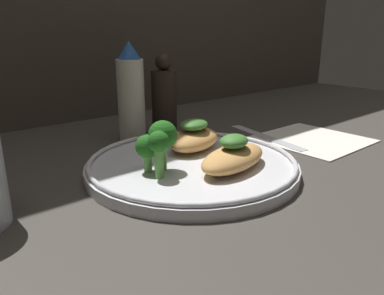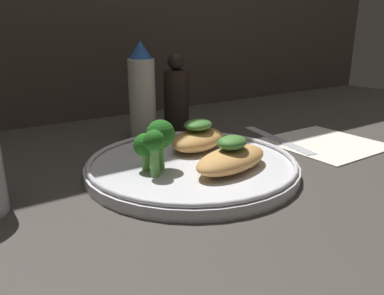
{
  "view_description": "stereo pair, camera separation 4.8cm",
  "coord_description": "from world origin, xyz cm",
  "px_view_note": "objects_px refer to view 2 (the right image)",
  "views": [
    {
      "loc": [
        -29.91,
        -35.16,
        18.01
      ],
      "look_at": [
        0.0,
        0.0,
        3.4
      ],
      "focal_mm": 35.0,
      "sensor_mm": 36.0,
      "label": 1
    },
    {
      "loc": [
        -26.06,
        -38.1,
        18.01
      ],
      "look_at": [
        0.0,
        0.0,
        3.4
      ],
      "focal_mm": 35.0,
      "sensor_mm": 36.0,
      "label": 2
    }
  ],
  "objects_px": {
    "broccoli_bunch": "(155,141)",
    "pepper_grinder": "(176,97)",
    "sauce_bottle": "(142,92)",
    "plate": "(192,165)"
  },
  "relations": [
    {
      "from": "plate",
      "to": "pepper_grinder",
      "type": "relative_size",
      "value": 1.97
    },
    {
      "from": "sauce_bottle",
      "to": "plate",
      "type": "bearing_deg",
      "value": -97.91
    },
    {
      "from": "sauce_bottle",
      "to": "pepper_grinder",
      "type": "distance_m",
      "value": 0.07
    },
    {
      "from": "broccoli_bunch",
      "to": "pepper_grinder",
      "type": "relative_size",
      "value": 0.45
    },
    {
      "from": "sauce_bottle",
      "to": "pepper_grinder",
      "type": "relative_size",
      "value": 1.16
    },
    {
      "from": "pepper_grinder",
      "to": "broccoli_bunch",
      "type": "bearing_deg",
      "value": -128.04
    },
    {
      "from": "broccoli_bunch",
      "to": "pepper_grinder",
      "type": "distance_m",
      "value": 0.24
    },
    {
      "from": "broccoli_bunch",
      "to": "plate",
      "type": "bearing_deg",
      "value": 2.79
    },
    {
      "from": "plate",
      "to": "broccoli_bunch",
      "type": "height_order",
      "value": "broccoli_bunch"
    },
    {
      "from": "broccoli_bunch",
      "to": "pepper_grinder",
      "type": "height_order",
      "value": "pepper_grinder"
    }
  ]
}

